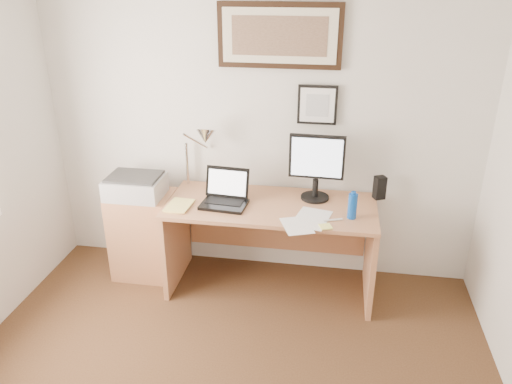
% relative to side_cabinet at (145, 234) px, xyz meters
% --- Properties ---
extents(wall_back, '(3.50, 0.02, 2.50)m').
position_rel_side_cabinet_xyz_m(wall_back, '(0.92, 0.32, 0.89)').
color(wall_back, silver).
rests_on(wall_back, ground).
extents(side_cabinet, '(0.50, 0.40, 0.73)m').
position_rel_side_cabinet_xyz_m(side_cabinet, '(0.00, 0.00, 0.00)').
color(side_cabinet, '#A76C46').
rests_on(side_cabinet, floor).
extents(water_bottle, '(0.07, 0.07, 0.19)m').
position_rel_side_cabinet_xyz_m(water_bottle, '(1.67, -0.18, 0.48)').
color(water_bottle, '#0C44A5').
rests_on(water_bottle, desk).
extents(bottle_cap, '(0.03, 0.03, 0.02)m').
position_rel_side_cabinet_xyz_m(bottle_cap, '(1.67, -0.18, 0.58)').
color(bottle_cap, '#0C44A5').
rests_on(bottle_cap, water_bottle).
extents(speaker, '(0.10, 0.10, 0.18)m').
position_rel_side_cabinet_xyz_m(speaker, '(1.89, 0.20, 0.48)').
color(speaker, black).
rests_on(speaker, desk).
extents(paper_sheet_a, '(0.27, 0.32, 0.00)m').
position_rel_side_cabinet_xyz_m(paper_sheet_a, '(1.29, -0.37, 0.39)').
color(paper_sheet_a, white).
rests_on(paper_sheet_a, desk).
extents(paper_sheet_b, '(0.30, 0.38, 0.00)m').
position_rel_side_cabinet_xyz_m(paper_sheet_b, '(1.39, -0.24, 0.39)').
color(paper_sheet_b, white).
rests_on(paper_sheet_b, desk).
extents(sticky_pad, '(0.10, 0.10, 0.01)m').
position_rel_side_cabinet_xyz_m(sticky_pad, '(1.49, -0.36, 0.39)').
color(sticky_pad, '#FFFE78').
rests_on(sticky_pad, desk).
extents(marker_pen, '(0.14, 0.06, 0.02)m').
position_rel_side_cabinet_xyz_m(marker_pen, '(1.54, -0.25, 0.39)').
color(marker_pen, silver).
rests_on(marker_pen, desk).
extents(book, '(0.19, 0.25, 0.02)m').
position_rel_side_cabinet_xyz_m(book, '(0.30, -0.20, 0.39)').
color(book, '#F1DF71').
rests_on(book, desk).
extents(desk, '(1.60, 0.70, 0.75)m').
position_rel_side_cabinet_xyz_m(desk, '(1.07, 0.04, 0.15)').
color(desk, '#A76C46').
rests_on(desk, floor).
extents(laptop, '(0.36, 0.32, 0.26)m').
position_rel_side_cabinet_xyz_m(laptop, '(0.72, -0.09, 0.44)').
color(laptop, black).
rests_on(laptop, desk).
extents(lcd_monitor, '(0.42, 0.22, 0.52)m').
position_rel_side_cabinet_xyz_m(lcd_monitor, '(1.39, 0.10, 0.68)').
color(lcd_monitor, black).
rests_on(lcd_monitor, desk).
extents(printer, '(0.44, 0.34, 0.18)m').
position_rel_side_cabinet_xyz_m(printer, '(-0.02, -0.03, 0.45)').
color(printer, '#ABABAE').
rests_on(printer, side_cabinet).
extents(desk_lamp, '(0.29, 0.27, 0.53)m').
position_rel_side_cabinet_xyz_m(desk_lamp, '(0.51, 0.13, 0.82)').
color(desk_lamp, silver).
rests_on(desk_lamp, desk).
extents(picture_large, '(0.92, 0.04, 0.47)m').
position_rel_side_cabinet_xyz_m(picture_large, '(1.07, 0.29, 1.59)').
color(picture_large, black).
rests_on(picture_large, wall_back).
extents(picture_small, '(0.30, 0.03, 0.30)m').
position_rel_side_cabinet_xyz_m(picture_small, '(1.37, 0.29, 1.09)').
color(picture_small, black).
rests_on(picture_small, wall_back).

